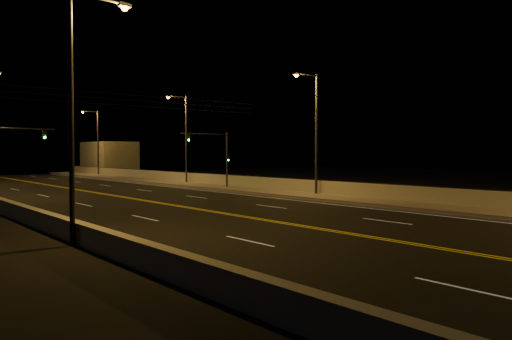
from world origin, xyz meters
TOP-DOWN VIEW (x-y plane):
  - road at (0.00, 20.00)m, footprint 18.00×120.00m
  - sidewalk at (10.80, 20.00)m, footprint 3.60×120.00m
  - curb at (8.93, 20.00)m, footprint 0.14×120.00m
  - parapet_wall at (12.45, 20.00)m, footprint 0.30×120.00m
  - jersey_barrier at (-9.88, 20.00)m, footprint 0.45×120.00m
  - distant_building_right at (16.50, 73.88)m, footprint 6.00×10.00m
  - parapet_rail at (12.45, 20.00)m, footprint 0.06×120.00m
  - lane_markings at (0.00, 19.93)m, footprint 17.32×116.00m
  - streetlight_1 at (11.53, 22.47)m, footprint 2.55×0.28m
  - streetlight_2 at (11.53, 41.98)m, footprint 2.55×0.28m
  - streetlight_3 at (11.53, 66.75)m, footprint 2.55×0.28m
  - streetlight_4 at (-9.93, 14.16)m, footprint 2.55×0.28m
  - traffic_signal_right at (9.93, 33.34)m, footprint 5.11×0.31m
  - overhead_wires at (0.00, 29.50)m, footprint 22.00×0.03m

SIDE VIEW (x-z plane):
  - road at x=0.00m, z-range 0.00..0.02m
  - lane_markings at x=0.00m, z-range 0.02..0.02m
  - curb at x=8.93m, z-range 0.00..0.15m
  - sidewalk at x=10.80m, z-range 0.00..0.30m
  - jersey_barrier at x=-9.88m, z-range 0.00..0.84m
  - parapet_wall at x=12.45m, z-range 0.30..1.30m
  - parapet_rail at x=12.45m, z-range 1.30..1.36m
  - distant_building_right at x=16.50m, z-range 0.00..5.28m
  - traffic_signal_right at x=9.93m, z-range 0.78..6.23m
  - streetlight_1 at x=11.53m, z-range 0.72..10.41m
  - streetlight_2 at x=11.53m, z-range 0.72..10.41m
  - streetlight_3 at x=11.53m, z-range 0.72..10.41m
  - streetlight_4 at x=-9.93m, z-range 0.72..10.41m
  - overhead_wires at x=0.00m, z-range 6.98..7.81m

